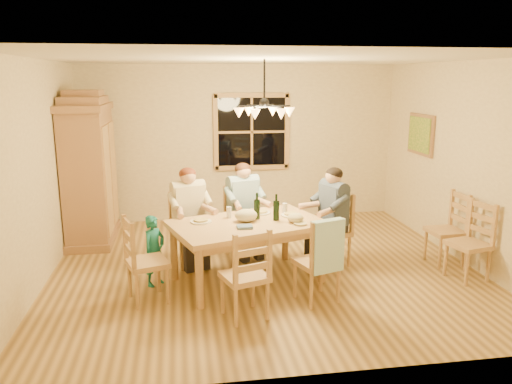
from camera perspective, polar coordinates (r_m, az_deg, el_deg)
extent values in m
plane|color=brown|center=(6.74, 0.89, -8.61)|extent=(5.50, 5.50, 0.00)
cube|color=white|center=(6.28, 0.97, 14.99)|extent=(5.50, 5.00, 0.02)
cube|color=#C6B28C|center=(8.82, -1.82, 5.59)|extent=(5.50, 0.02, 2.70)
cube|color=#C6B28C|center=(6.50, -23.71, 1.88)|extent=(0.02, 5.00, 2.70)
cube|color=#C6B28C|center=(7.35, 22.61, 3.13)|extent=(0.02, 5.00, 2.70)
cube|color=black|center=(8.80, -0.52, 6.90)|extent=(1.20, 0.03, 1.20)
cube|color=tan|center=(8.78, -0.50, 6.88)|extent=(1.30, 0.06, 1.30)
cube|color=#8F603E|center=(8.34, 18.33, 6.26)|extent=(0.04, 0.78, 0.64)
cube|color=#1E6B2D|center=(8.33, 18.15, 6.26)|extent=(0.02, 0.68, 0.54)
cylinder|color=black|center=(6.27, 0.96, 12.57)|extent=(0.02, 0.02, 0.53)
sphere|color=black|center=(6.28, 0.96, 10.15)|extent=(0.12, 0.12, 0.12)
cylinder|color=black|center=(6.31, 2.41, 9.79)|extent=(0.34, 0.02, 0.02)
cone|color=#FFB259|center=(6.35, 3.84, 9.07)|extent=(0.13, 0.13, 0.12)
cylinder|color=black|center=(6.43, 1.46, 9.86)|extent=(0.19, 0.31, 0.02)
cone|color=#FFB259|center=(6.59, 1.93, 9.23)|extent=(0.13, 0.13, 0.12)
cylinder|color=black|center=(6.40, 0.03, 9.85)|extent=(0.19, 0.31, 0.02)
cone|color=#FFB259|center=(6.53, -0.87, 9.20)|extent=(0.13, 0.13, 0.12)
cylinder|color=black|center=(6.26, -0.51, 9.77)|extent=(0.34, 0.02, 0.02)
cone|color=#FFB259|center=(6.24, -1.98, 9.02)|extent=(0.13, 0.13, 0.12)
cylinder|color=black|center=(6.13, 0.43, 9.71)|extent=(0.19, 0.31, 0.02)
cone|color=#FFB259|center=(5.99, -0.12, 8.87)|extent=(0.13, 0.13, 0.12)
cylinder|color=black|center=(6.16, 1.92, 9.72)|extent=(0.19, 0.31, 0.02)
cone|color=#FFB259|center=(6.04, 2.91, 8.89)|extent=(0.13, 0.13, 0.12)
cube|color=#8F603E|center=(8.02, -18.48, 1.66)|extent=(0.60, 1.30, 2.00)
cube|color=#8F603E|center=(7.89, -19.03, 9.15)|extent=(0.66, 1.40, 0.10)
cube|color=#8F603E|center=(7.89, -19.08, 9.88)|extent=(0.58, 1.00, 0.12)
cube|color=#8F603E|center=(7.88, -19.13, 10.60)|extent=(0.52, 0.55, 0.10)
cube|color=tan|center=(7.65, -16.59, 1.27)|extent=(0.03, 0.55, 1.60)
cube|color=tan|center=(8.29, -16.00, 2.18)|extent=(0.03, 0.55, 1.60)
cube|color=#8F603E|center=(8.24, -18.01, -4.76)|extent=(0.66, 1.40, 0.12)
cube|color=tan|center=(6.09, -0.97, -3.73)|extent=(2.05, 1.61, 0.06)
cube|color=tan|center=(6.11, -0.97, -4.45)|extent=(1.87, 1.42, 0.10)
cylinder|color=tan|center=(5.53, -6.46, -9.76)|extent=(0.09, 0.09, 0.70)
cylinder|color=tan|center=(6.22, 7.59, -7.15)|extent=(0.09, 0.09, 0.70)
cylinder|color=tan|center=(6.32, -9.36, -6.88)|extent=(0.09, 0.09, 0.70)
cylinder|color=tan|center=(6.94, 3.37, -4.92)|extent=(0.09, 0.09, 0.70)
cube|color=tan|center=(6.76, -7.59, -4.62)|extent=(0.55, 0.54, 0.06)
cube|color=tan|center=(6.68, -7.66, -2.41)|extent=(0.38, 0.17, 0.54)
cube|color=tan|center=(7.05, -1.44, -3.77)|extent=(0.55, 0.54, 0.06)
cube|color=tan|center=(6.97, -1.45, -1.65)|extent=(0.38, 0.17, 0.54)
cube|color=tan|center=(5.27, -1.32, -9.65)|extent=(0.55, 0.54, 0.06)
cube|color=tan|center=(5.17, -1.33, -6.89)|extent=(0.38, 0.17, 0.54)
cube|color=tan|center=(5.69, 6.97, -8.00)|extent=(0.55, 0.54, 0.06)
cube|color=tan|center=(5.60, 7.04, -5.42)|extent=(0.38, 0.17, 0.54)
cube|color=tan|center=(5.77, -12.31, -7.92)|extent=(0.54, 0.55, 0.06)
cube|color=tan|center=(5.68, -12.44, -5.37)|extent=(0.17, 0.38, 0.54)
cube|color=tan|center=(6.78, 8.61, -4.58)|extent=(0.54, 0.55, 0.06)
cube|color=tan|center=(6.71, 8.69, -2.38)|extent=(0.17, 0.38, 0.54)
cube|color=beige|center=(6.65, -7.69, -1.42)|extent=(0.45, 0.33, 0.52)
cube|color=#262328|center=(6.73, -7.62, -3.97)|extent=(0.49, 0.52, 0.14)
sphere|color=tan|center=(6.57, -7.79, 1.80)|extent=(0.21, 0.21, 0.21)
ellipsoid|color=#592614|center=(6.56, -7.80, 2.05)|extent=(0.22, 0.22, 0.17)
cube|color=teal|center=(6.94, -1.45, -0.69)|extent=(0.45, 0.33, 0.52)
cube|color=#262328|center=(7.02, -1.44, -3.15)|extent=(0.49, 0.52, 0.14)
sphere|color=tan|center=(6.86, -1.47, 2.40)|extent=(0.21, 0.21, 0.21)
ellipsoid|color=#381E11|center=(6.86, -1.47, 2.64)|extent=(0.22, 0.22, 0.17)
cube|color=#3D4962|center=(6.68, 8.72, -1.39)|extent=(0.33, 0.45, 0.52)
cube|color=#262328|center=(6.76, 8.63, -3.93)|extent=(0.52, 0.49, 0.14)
sphere|color=tan|center=(6.60, 8.83, 1.81)|extent=(0.21, 0.21, 0.21)
ellipsoid|color=black|center=(6.59, 8.84, 2.07)|extent=(0.22, 0.22, 0.17)
cube|color=#ABD9E7|center=(5.46, 8.15, -6.17)|extent=(0.39, 0.21, 0.58)
cylinder|color=black|center=(6.18, 0.11, -1.59)|extent=(0.08, 0.08, 0.33)
cylinder|color=black|center=(6.12, 2.33, -1.75)|extent=(0.08, 0.08, 0.33)
cylinder|color=white|center=(6.11, -6.31, -3.37)|extent=(0.26, 0.26, 0.02)
cylinder|color=white|center=(6.46, 0.53, -2.38)|extent=(0.26, 0.26, 0.02)
cylinder|color=white|center=(6.36, 4.05, -2.66)|extent=(0.26, 0.26, 0.02)
cylinder|color=silver|center=(6.26, -3.11, -2.33)|extent=(0.06, 0.06, 0.14)
cylinder|color=silver|center=(6.44, 3.30, -1.90)|extent=(0.06, 0.06, 0.14)
ellipsoid|color=tan|center=(6.07, 4.53, -2.97)|extent=(0.20, 0.20, 0.11)
cube|color=slate|center=(5.84, -1.30, -4.00)|extent=(0.21, 0.19, 0.03)
ellipsoid|color=#BFB58A|center=(6.08, -1.15, -2.69)|extent=(0.28, 0.22, 0.15)
imported|color=#197372|center=(6.19, -11.53, -6.57)|extent=(0.37, 0.38, 0.87)
cube|color=tan|center=(6.76, 23.10, -5.56)|extent=(0.51, 0.52, 0.06)
cube|color=tan|center=(6.69, 23.30, -3.36)|extent=(0.14, 0.38, 0.54)
cube|color=tan|center=(7.21, 20.83, -4.24)|extent=(0.44, 0.46, 0.06)
cube|color=tan|center=(7.14, 21.00, -2.17)|extent=(0.07, 0.38, 0.54)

